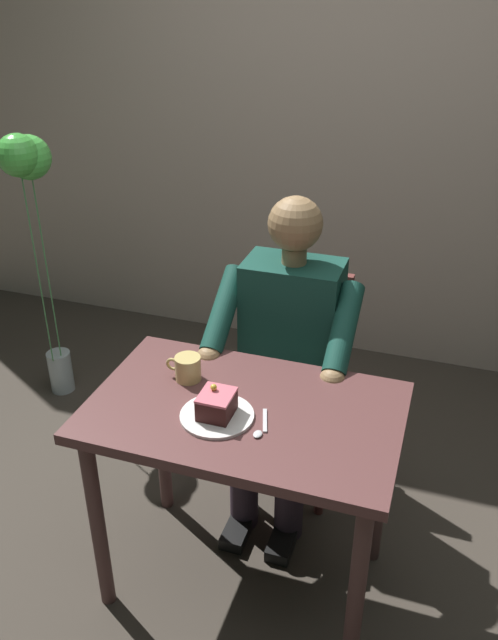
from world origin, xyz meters
TOP-DOWN VIEW (x-y plane):
  - ground_plane at (0.00, 0.00)m, footprint 14.00×14.00m
  - cafe_rear_panel at (0.00, -1.78)m, footprint 6.40×0.12m
  - dining_table at (0.00, 0.00)m, footprint 0.96×0.60m
  - chair at (0.00, -0.65)m, footprint 0.42×0.42m
  - seated_person at (0.00, -0.48)m, footprint 0.53×0.58m
  - dessert_plate at (0.06, 0.07)m, footprint 0.22×0.22m
  - cake_slice at (0.06, 0.07)m, footprint 0.10×0.11m
  - coffee_cup at (0.23, -0.09)m, footprint 0.12×0.09m
  - dessert_spoon at (-0.08, 0.09)m, footprint 0.04×0.14m
  - balloon_display at (1.27, -0.79)m, footprint 0.20×0.25m

SIDE VIEW (x-z plane):
  - ground_plane at x=0.00m, z-range 0.00..0.00m
  - chair at x=0.00m, z-range 0.04..0.93m
  - dining_table at x=0.00m, z-range 0.26..1.01m
  - seated_person at x=0.00m, z-range 0.02..1.27m
  - dessert_spoon at x=-0.08m, z-range 0.75..0.76m
  - dessert_plate at x=0.06m, z-range 0.75..0.76m
  - coffee_cup at x=0.23m, z-range 0.75..0.84m
  - cake_slice at x=0.06m, z-range 0.75..0.85m
  - balloon_display at x=1.27m, z-range 0.35..1.69m
  - cafe_rear_panel at x=0.00m, z-range 0.00..3.00m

